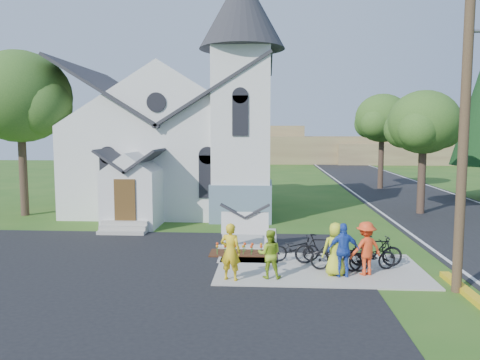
# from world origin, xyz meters

# --- Properties ---
(ground) EXTENTS (120.00, 120.00, 0.00)m
(ground) POSITION_xyz_m (0.00, 0.00, 0.00)
(ground) COLOR #295719
(ground) RESTS_ON ground
(parking_lot) EXTENTS (20.00, 16.00, 0.02)m
(parking_lot) POSITION_xyz_m (-7.00, -2.00, 0.01)
(parking_lot) COLOR black
(parking_lot) RESTS_ON ground
(road) EXTENTS (8.00, 90.00, 0.02)m
(road) POSITION_xyz_m (10.00, 15.00, 0.01)
(road) COLOR black
(road) RESTS_ON ground
(sidewalk) EXTENTS (7.00, 4.00, 0.05)m
(sidewalk) POSITION_xyz_m (1.50, 0.50, 0.03)
(sidewalk) COLOR #AAA69A
(sidewalk) RESTS_ON ground
(church) EXTENTS (12.35, 12.00, 13.00)m
(church) POSITION_xyz_m (-5.48, 12.48, 5.25)
(church) COLOR white
(church) RESTS_ON ground
(church_sign) EXTENTS (2.20, 0.40, 1.70)m
(church_sign) POSITION_xyz_m (-1.20, 3.20, 1.03)
(church_sign) COLOR #AAA69A
(church_sign) RESTS_ON ground
(flower_bed) EXTENTS (2.60, 1.10, 0.07)m
(flower_bed) POSITION_xyz_m (-1.20, 2.30, 0.04)
(flower_bed) COLOR #381C0F
(flower_bed) RESTS_ON ground
(utility_pole) EXTENTS (3.45, 0.28, 10.00)m
(utility_pole) POSITION_xyz_m (5.36, -1.50, 5.40)
(utility_pole) COLOR #402C20
(utility_pole) RESTS_ON ground
(tree_lot_corner) EXTENTS (5.60, 5.60, 9.15)m
(tree_lot_corner) POSITION_xyz_m (-14.00, 10.00, 6.60)
(tree_lot_corner) COLOR #39271F
(tree_lot_corner) RESTS_ON ground
(tree_road_near) EXTENTS (4.00, 4.00, 7.05)m
(tree_road_near) POSITION_xyz_m (8.50, 12.00, 5.21)
(tree_road_near) COLOR #39271F
(tree_road_near) RESTS_ON ground
(tree_road_mid) EXTENTS (4.40, 4.40, 7.80)m
(tree_road_mid) POSITION_xyz_m (9.00, 24.00, 5.78)
(tree_road_mid) COLOR #39271F
(tree_road_mid) RESTS_ON ground
(distant_hills) EXTENTS (61.00, 10.00, 5.60)m
(distant_hills) POSITION_xyz_m (3.36, 56.33, 2.17)
(distant_hills) COLOR brown
(distant_hills) RESTS_ON ground
(cyclist_0) EXTENTS (0.75, 0.58, 1.82)m
(cyclist_0) POSITION_xyz_m (-1.44, -0.95, 0.96)
(cyclist_0) COLOR yellow
(cyclist_0) RESTS_ON sidewalk
(bike_0) EXTENTS (1.84, 0.86, 0.93)m
(bike_0) POSITION_xyz_m (0.70, 1.32, 0.52)
(bike_0) COLOR black
(bike_0) RESTS_ON sidewalk
(cyclist_1) EXTENTS (0.77, 0.61, 1.56)m
(cyclist_1) POSITION_xyz_m (-0.22, -0.67, 0.83)
(cyclist_1) COLOR #8BB321
(cyclist_1) RESTS_ON sidewalk
(bike_1) EXTENTS (1.81, 0.55, 1.08)m
(bike_1) POSITION_xyz_m (1.58, 1.00, 0.59)
(bike_1) COLOR black
(bike_1) RESTS_ON sidewalk
(cyclist_2) EXTENTS (1.06, 0.51, 1.75)m
(cyclist_2) POSITION_xyz_m (2.16, -0.41, 0.93)
(cyclist_2) COLOR blue
(cyclist_2) RESTS_ON sidewalk
(bike_2) EXTENTS (2.01, 0.91, 1.02)m
(bike_2) POSITION_xyz_m (2.13, 0.25, 0.56)
(bike_2) COLOR black
(bike_2) RESTS_ON sidewalk
(cyclist_3) EXTENTS (1.30, 1.05, 1.75)m
(cyclist_3) POSITION_xyz_m (2.92, -0.13, 0.93)
(cyclist_3) COLOR #FA471B
(cyclist_3) RESTS_ON sidewalk
(bike_3) EXTENTS (1.83, 0.58, 1.09)m
(bike_3) POSITION_xyz_m (3.48, 0.85, 0.60)
(bike_3) COLOR black
(bike_3) RESTS_ON sidewalk
(cyclist_4) EXTENTS (0.89, 0.62, 1.74)m
(cyclist_4) POSITION_xyz_m (1.92, -0.27, 0.92)
(cyclist_4) COLOR #C8D528
(cyclist_4) RESTS_ON sidewalk
(bike_4) EXTENTS (1.97, 1.15, 0.98)m
(bike_4) POSITION_xyz_m (3.17, 0.33, 0.54)
(bike_4) COLOR black
(bike_4) RESTS_ON sidewalk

